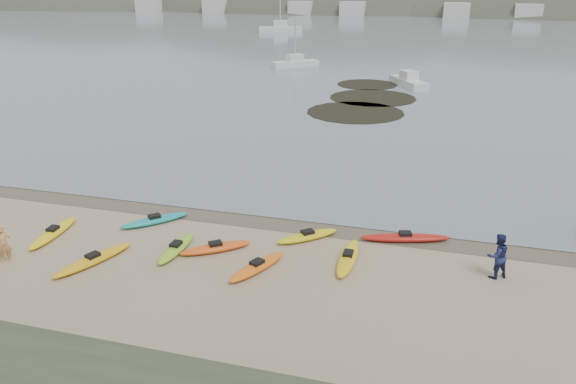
% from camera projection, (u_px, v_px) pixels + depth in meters
% --- Properties ---
extents(ground, '(600.00, 600.00, 0.00)m').
position_uv_depth(ground, '(288.00, 220.00, 28.00)').
color(ground, tan).
rests_on(ground, ground).
extents(wet_sand, '(60.00, 60.00, 0.00)m').
position_uv_depth(wet_sand, '(286.00, 222.00, 27.73)').
color(wet_sand, brown).
rests_on(wet_sand, ground).
extents(kayaks, '(18.45, 8.62, 0.34)m').
position_uv_depth(kayaks, '(224.00, 244.00, 25.09)').
color(kayaks, teal).
rests_on(kayaks, ground).
extents(person_west, '(0.73, 0.71, 1.70)m').
position_uv_depth(person_west, '(4.00, 244.00, 23.58)').
color(person_west, tan).
rests_on(person_west, ground).
extents(person_east, '(1.17, 1.09, 1.91)m').
position_uv_depth(person_east, '(498.00, 256.00, 22.39)').
color(person_east, '#1B2150').
rests_on(person_east, ground).
extents(kelp_mats, '(9.21, 21.18, 0.04)m').
position_uv_depth(kelp_mats, '(365.00, 100.00, 54.62)').
color(kelp_mats, black).
rests_on(kelp_mats, water).
extents(moored_boats, '(80.19, 81.66, 1.27)m').
position_uv_depth(moored_boats, '(429.00, 40.00, 99.60)').
color(moored_boats, silver).
rests_on(moored_boats, ground).
extents(far_hills, '(550.00, 135.00, 80.00)m').
position_uv_depth(far_hills, '(546.00, 57.00, 197.58)').
color(far_hills, '#384235').
rests_on(far_hills, ground).
extents(far_town, '(199.00, 5.00, 4.00)m').
position_uv_depth(far_town, '(451.00, 10.00, 155.70)').
color(far_town, beige).
rests_on(far_town, ground).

